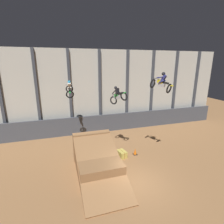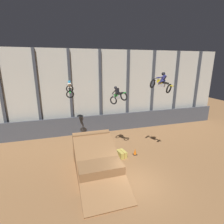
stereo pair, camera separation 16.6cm
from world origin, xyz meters
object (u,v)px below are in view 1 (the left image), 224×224
Objects in this scene: dirt_ramp at (97,160)px; rider_bike_center_air at (118,96)px; hay_bale_trackside at (122,154)px; rider_bike_left_air at (70,89)px; traffic_cone_near_ramp at (135,152)px; rider_bike_right_air at (162,83)px.

dirt_ramp is 5.51m from rider_bike_center_air.
rider_bike_center_air is 1.83× the size of hay_bale_trackside.
hay_bale_trackside is (3.86, -3.94, -5.30)m from rider_bike_left_air.
rider_bike_left_air is at bearing 142.81° from traffic_cone_near_ramp.
dirt_ramp is 10.84× the size of traffic_cone_near_ramp.
dirt_ramp is at bearing -161.95° from rider_bike_center_air.
rider_bike_left_air is 3.20× the size of traffic_cone_near_ramp.
rider_bike_left_air is at bearing 104.30° from dirt_ramp.
rider_bike_left_air reaches higher than traffic_cone_near_ramp.
rider_bike_center_air is 5.10m from hay_bale_trackside.
rider_bike_right_air is (2.81, -2.01, 1.17)m from rider_bike_center_air.
rider_bike_left_air reaches higher than rider_bike_center_air.
traffic_cone_near_ramp is at bearing -53.43° from rider_bike_center_air.
hay_bale_trackside is (-1.29, -0.03, -0.00)m from traffic_cone_near_ramp.
rider_bike_left_air is at bearing 134.47° from hay_bale_trackside.
hay_bale_trackside is (0.12, -0.84, -5.03)m from rider_bike_center_air.
rider_bike_left_air is (-1.33, 5.23, 4.74)m from dirt_ramp.
rider_bike_right_air is 1.79× the size of hay_bale_trackside.
dirt_ramp reaches higher than traffic_cone_near_ramp.
rider_bike_center_air is at bearing 41.42° from dirt_ramp.
rider_bike_right_air is 6.47m from traffic_cone_near_ramp.
rider_bike_right_air is (6.56, -5.11, 0.90)m from rider_bike_left_air.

